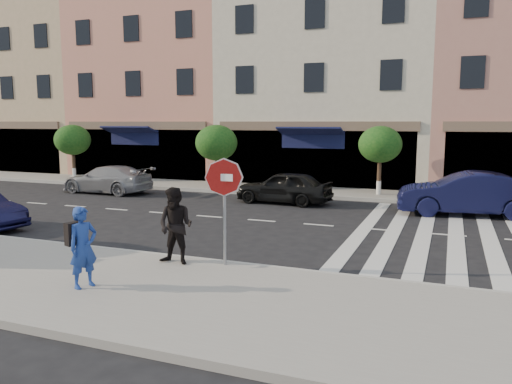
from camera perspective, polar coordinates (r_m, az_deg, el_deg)
name	(u,v)px	position (r m, az deg, el deg)	size (l,w,h in m)	color
ground	(209,248)	(13.54, -5.42, -6.36)	(120.00, 120.00, 0.00)	black
sidewalk_near	(124,288)	(10.45, -14.89, -10.55)	(60.00, 4.50, 0.15)	gray
sidewalk_far	(314,192)	(23.69, 6.67, 0.01)	(60.00, 3.00, 0.15)	gray
building_west_far	(42,85)	(40.15, -23.23, 11.16)	(12.00, 9.00, 12.00)	tan
building_west_mid	(174,65)	(33.52, -9.38, 14.16)	(10.00, 9.00, 14.00)	tan
building_centre	(334,84)	(29.49, 8.94, 12.10)	(11.00, 9.00, 11.00)	beige
street_tree_wa	(73,140)	(30.08, -20.23, 5.58)	(2.00, 2.00, 3.05)	#473323
street_tree_wb	(216,143)	(25.04, -4.55, 5.60)	(2.10, 2.10, 3.06)	#473323
street_tree_c	(380,145)	(22.71, 14.00, 5.26)	(1.90, 1.90, 3.04)	#473323
stop_sign	(224,187)	(11.06, -3.67, 0.52)	(0.86, 0.12, 2.42)	gray
photographer	(83,247)	(10.28, -19.14, -5.98)	(0.58, 0.38, 1.59)	navy
walker	(176,226)	(11.43, -9.17, -3.84)	(0.85, 0.66, 1.75)	black
car_far_left	(107,179)	(24.69, -16.64, 1.40)	(1.83, 4.50, 1.30)	gray
car_far_mid	(284,187)	(20.67, 3.21, 0.56)	(1.59, 3.96, 1.35)	black
car_far_right	(467,194)	(19.47, 22.95, -0.19)	(1.67, 4.80, 1.58)	black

